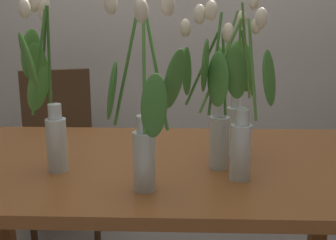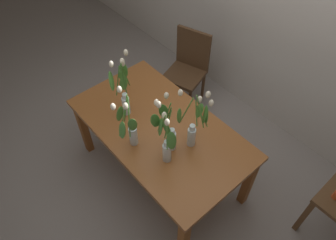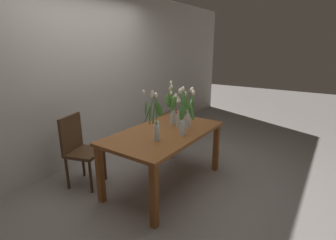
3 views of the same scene
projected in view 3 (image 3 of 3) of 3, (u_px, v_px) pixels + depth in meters
name	position (u px, v px, depth m)	size (l,w,h in m)	color
ground_plane	(165.00, 183.00, 3.33)	(18.00, 18.00, 0.00)	gray
room_wall_rear	(84.00, 75.00, 3.75)	(9.00, 0.10, 2.70)	beige
dining_table	(165.00, 138.00, 3.14)	(1.60, 0.90, 0.74)	brown
tulip_vase_0	(188.00, 114.00, 3.19)	(0.27, 0.11, 0.54)	silver
tulip_vase_1	(171.00, 108.00, 3.35)	(0.21, 0.25, 0.59)	silver
tulip_vase_2	(180.00, 112.00, 3.18)	(0.22, 0.20, 0.56)	silver
tulip_vase_3	(185.00, 119.00, 2.90)	(0.25, 0.18, 0.57)	silver
tulip_vase_4	(154.00, 120.00, 2.72)	(0.17, 0.24, 0.58)	silver
dining_chair	(79.00, 147.00, 3.19)	(0.50, 0.50, 0.93)	#4C331E
side_table	(176.00, 119.00, 4.74)	(0.44, 0.44, 0.55)	brown
table_lamp	(176.00, 97.00, 4.64)	(0.22, 0.22, 0.40)	olive
pillar_candle	(176.00, 113.00, 4.57)	(0.06, 0.06, 0.07)	#CC4C23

